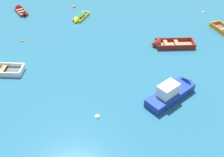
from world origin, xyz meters
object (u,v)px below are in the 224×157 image
(rowboat_yellow_far_right, at_px, (79,18))
(rowboat_maroon_near_left, at_px, (164,44))
(motor_launch_deep_blue_near_camera, at_px, (173,91))
(mooring_buoy_central, at_px, (74,7))
(mooring_buoy_trailing, at_px, (22,41))
(mooring_buoy_outer_edge, at_px, (97,117))
(rowboat_red_back_row_center, at_px, (19,10))
(mooring_buoy_near_foreground, at_px, (203,12))

(rowboat_yellow_far_right, height_order, rowboat_maroon_near_left, rowboat_maroon_near_left)
(rowboat_yellow_far_right, bearing_deg, motor_launch_deep_blue_near_camera, -58.46)
(mooring_buoy_central, bearing_deg, mooring_buoy_trailing, -117.68)
(mooring_buoy_central, bearing_deg, mooring_buoy_outer_edge, -79.64)
(rowboat_red_back_row_center, distance_m, rowboat_maroon_near_left, 20.22)
(rowboat_yellow_far_right, bearing_deg, rowboat_red_back_row_center, 161.18)
(mooring_buoy_near_foreground, bearing_deg, rowboat_yellow_far_right, -173.15)
(rowboat_red_back_row_center, height_order, mooring_buoy_near_foreground, rowboat_red_back_row_center)
(rowboat_red_back_row_center, xyz_separation_m, mooring_buoy_outer_edge, (11.03, -19.60, -0.16))
(rowboat_red_back_row_center, distance_m, mooring_buoy_near_foreground, 24.68)
(mooring_buoy_central, distance_m, mooring_buoy_near_foreground, 17.53)
(motor_launch_deep_blue_near_camera, distance_m, mooring_buoy_trailing, 17.47)
(rowboat_red_back_row_center, bearing_deg, mooring_buoy_central, 8.58)
(rowboat_red_back_row_center, height_order, mooring_buoy_trailing, rowboat_red_back_row_center)
(mooring_buoy_central, bearing_deg, rowboat_maroon_near_left, -44.70)
(mooring_buoy_outer_edge, relative_size, mooring_buoy_near_foreground, 1.40)
(mooring_buoy_trailing, relative_size, mooring_buoy_near_foreground, 1.14)
(rowboat_red_back_row_center, xyz_separation_m, rowboat_yellow_far_right, (8.32, -2.84, 0.12))
(motor_launch_deep_blue_near_camera, relative_size, mooring_buoy_near_foreground, 16.82)
(rowboat_red_back_row_center, distance_m, mooring_buoy_central, 7.33)
(rowboat_yellow_far_right, bearing_deg, mooring_buoy_near_foreground, 6.85)
(mooring_buoy_outer_edge, relative_size, mooring_buoy_trailing, 1.22)
(motor_launch_deep_blue_near_camera, xyz_separation_m, rowboat_maroon_near_left, (0.65, 7.93, -0.29))
(rowboat_maroon_near_left, distance_m, mooring_buoy_near_foreground, 10.92)
(rowboat_yellow_far_right, distance_m, mooring_buoy_central, 4.08)
(motor_launch_deep_blue_near_camera, distance_m, mooring_buoy_central, 20.99)
(rowboat_yellow_far_right, xyz_separation_m, mooring_buoy_trailing, (-5.91, -5.31, -0.27))
(motor_launch_deep_blue_near_camera, bearing_deg, mooring_buoy_central, 118.41)
(rowboat_red_back_row_center, height_order, rowboat_maroon_near_left, rowboat_maroon_near_left)
(mooring_buoy_outer_edge, height_order, mooring_buoy_near_foreground, mooring_buoy_outer_edge)
(mooring_buoy_central, bearing_deg, rowboat_red_back_row_center, -171.42)
(rowboat_yellow_far_right, height_order, mooring_buoy_trailing, rowboat_yellow_far_right)
(rowboat_red_back_row_center, xyz_separation_m, mooring_buoy_trailing, (2.41, -8.14, -0.16))
(motor_launch_deep_blue_near_camera, height_order, mooring_buoy_near_foreground, motor_launch_deep_blue_near_camera)
(mooring_buoy_near_foreground, bearing_deg, rowboat_red_back_row_center, 177.97)
(rowboat_red_back_row_center, xyz_separation_m, mooring_buoy_central, (7.25, 1.09, -0.16))
(mooring_buoy_central, bearing_deg, mooring_buoy_near_foreground, -6.44)
(rowboat_red_back_row_center, relative_size, mooring_buoy_near_foreground, 10.86)
(mooring_buoy_near_foreground, bearing_deg, motor_launch_deep_blue_near_camera, -114.25)
(rowboat_red_back_row_center, distance_m, mooring_buoy_outer_edge, 22.49)
(mooring_buoy_central, relative_size, mooring_buoy_outer_edge, 1.16)
(rowboat_red_back_row_center, xyz_separation_m, mooring_buoy_near_foreground, (24.67, -0.87, -0.16))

